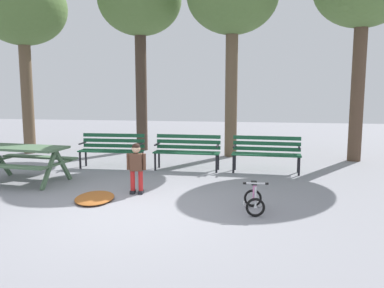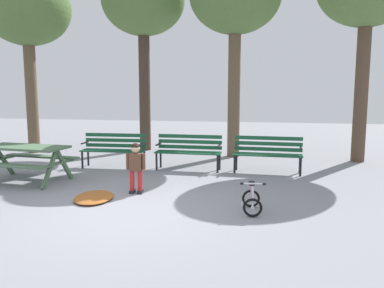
{
  "view_description": "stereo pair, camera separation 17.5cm",
  "coord_description": "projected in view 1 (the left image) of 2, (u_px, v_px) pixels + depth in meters",
  "views": [
    {
      "loc": [
        2.01,
        -5.84,
        1.96
      ],
      "look_at": [
        0.73,
        2.02,
        0.85
      ],
      "focal_mm": 36.74,
      "sensor_mm": 36.0,
      "label": 1
    },
    {
      "loc": [
        2.18,
        -5.81,
        1.96
      ],
      "look_at": [
        0.73,
        2.02,
        0.85
      ],
      "focal_mm": 36.74,
      "sensor_mm": 36.0,
      "label": 2
    }
  ],
  "objects": [
    {
      "name": "kids_bicycle",
      "position": [
        254.0,
        199.0,
        6.33
      ],
      "size": [
        0.4,
        0.58,
        0.54
      ],
      "color": "black",
      "rests_on": "ground"
    },
    {
      "name": "ground",
      "position": [
        127.0,
        212.0,
        6.3
      ],
      "size": [
        36.0,
        36.0,
        0.0
      ],
      "primitive_type": "plane",
      "color": "gray"
    },
    {
      "name": "tree_far_left",
      "position": [
        22.0,
        10.0,
        11.63
      ],
      "size": [
        2.6,
        2.6,
        5.46
      ],
      "color": "brown",
      "rests_on": "ground"
    },
    {
      "name": "picnic_table",
      "position": [
        23.0,
        155.0,
        8.28
      ],
      "size": [
        1.93,
        1.52,
        0.79
      ],
      "color": "#4C6B4C",
      "rests_on": "ground"
    },
    {
      "name": "park_bench_far_left",
      "position": [
        112.0,
        148.0,
        9.85
      ],
      "size": [
        1.61,
        0.51,
        0.85
      ],
      "color": "#195133",
      "rests_on": "ground"
    },
    {
      "name": "park_bench_left",
      "position": [
        187.0,
        149.0,
        9.61
      ],
      "size": [
        1.61,
        0.49,
        0.85
      ],
      "color": "#195133",
      "rests_on": "ground"
    },
    {
      "name": "park_bench_right",
      "position": [
        266.0,
        151.0,
        9.31
      ],
      "size": [
        1.62,
        0.53,
        0.85
      ],
      "color": "#195133",
      "rests_on": "ground"
    },
    {
      "name": "tree_left",
      "position": [
        140.0,
        2.0,
        12.17
      ],
      "size": [
        2.6,
        2.6,
        5.82
      ],
      "color": "#423328",
      "rests_on": "ground"
    },
    {
      "name": "leaf_pile",
      "position": [
        95.0,
        198.0,
        7.03
      ],
      "size": [
        0.88,
        1.1,
        0.07
      ],
      "primitive_type": "ellipsoid",
      "rotation": [
        0.0,
        0.0,
        1.78
      ],
      "color": "#9E5623",
      "rests_on": "ground"
    },
    {
      "name": "child_standing",
      "position": [
        136.0,
        165.0,
        7.37
      ],
      "size": [
        0.37,
        0.18,
        0.97
      ],
      "color": "red",
      "rests_on": "ground"
    }
  ]
}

